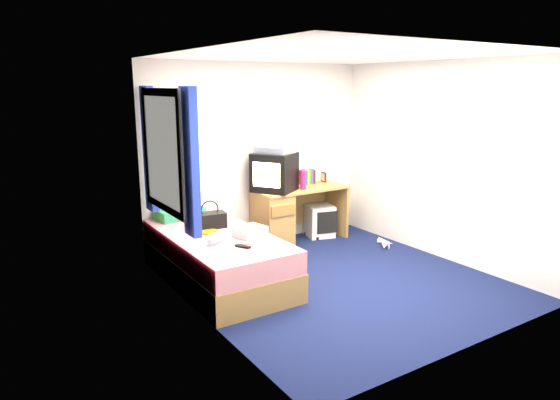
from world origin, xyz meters
TOP-DOWN VIEW (x-y plane):
  - ground at (0.00, 0.00)m, footprint 3.40×3.40m
  - room_shell at (0.00, 0.00)m, footprint 3.40×3.40m
  - bed at (-1.10, 0.70)m, footprint 1.01×2.00m
  - pillow at (-1.19, 1.57)m, footprint 0.59×0.41m
  - desk at (0.22, 1.44)m, footprint 1.30×0.55m
  - storage_cube at (0.86, 1.46)m, footprint 0.44×0.44m
  - crt_tv at (0.09, 1.44)m, footprint 0.66×0.67m
  - vcr at (0.10, 1.44)m, footprint 0.49×0.55m
  - book_row at (0.74, 1.60)m, footprint 0.20×0.13m
  - picture_frame at (1.02, 1.59)m, footprint 0.03×0.12m
  - pink_water_bottle at (0.47, 1.32)m, footprint 0.09×0.09m
  - aerosol_can at (0.38, 1.50)m, footprint 0.05×0.05m
  - handbag at (-1.05, 0.97)m, footprint 0.36×0.23m
  - towel at (-0.83, 0.45)m, footprint 0.34×0.30m
  - magazine at (-1.19, 0.88)m, footprint 0.32×0.35m
  - water_bottle at (-1.25, 0.41)m, footprint 0.21×0.17m
  - colour_swatch_fan at (-1.01, 0.24)m, footprint 0.22×0.17m
  - remote_control at (-1.08, 0.15)m, footprint 0.12×0.16m
  - window_assembly at (-1.55, 0.90)m, footprint 0.11×1.42m
  - white_heels at (1.30, 0.58)m, footprint 0.31×0.33m

SIDE VIEW (x-z plane):
  - ground at x=0.00m, z-range 0.00..0.00m
  - white_heels at x=1.30m, z-range -0.01..0.09m
  - storage_cube at x=0.86m, z-range 0.00..0.45m
  - bed at x=-1.10m, z-range 0.00..0.54m
  - desk at x=0.22m, z-range 0.03..0.78m
  - colour_swatch_fan at x=-1.01m, z-range 0.54..0.55m
  - magazine at x=-1.19m, z-range 0.54..0.55m
  - remote_control at x=-1.08m, z-range 0.54..0.56m
  - water_bottle at x=-1.25m, z-range 0.54..0.61m
  - towel at x=-0.83m, z-range 0.54..0.64m
  - pillow at x=-1.19m, z-range 0.54..0.66m
  - handbag at x=-1.05m, z-range 0.48..0.79m
  - picture_frame at x=1.02m, z-range 0.75..0.89m
  - aerosol_can at x=0.38m, z-range 0.75..0.93m
  - book_row at x=0.74m, z-range 0.75..0.95m
  - pink_water_bottle at x=0.47m, z-range 0.75..0.99m
  - crt_tv at x=0.09m, z-range 0.75..1.25m
  - vcr at x=0.10m, z-range 1.25..1.34m
  - window_assembly at x=-1.55m, z-range 0.72..2.12m
  - room_shell at x=0.00m, z-range -0.25..3.15m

